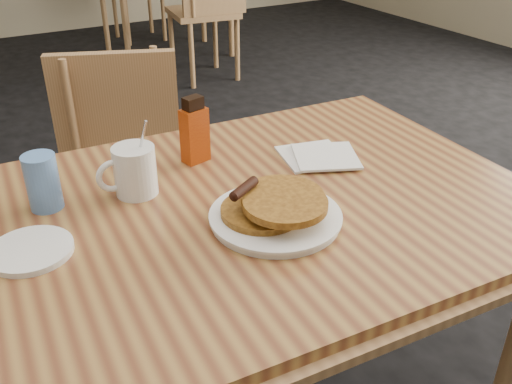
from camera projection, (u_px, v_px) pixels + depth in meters
main_table at (234, 221)px, 1.23m from camera, size 1.39×0.98×0.75m
chair_main_far at (132, 168)px, 1.85m from camera, size 0.52×0.53×0.88m
pancake_plate at (276, 211)px, 1.14m from camera, size 0.27×0.27×0.08m
coffee_mug at (134, 170)px, 1.23m from camera, size 0.13×0.09×0.17m
syrup_bottle at (195, 132)px, 1.36m from camera, size 0.07×0.05×0.16m
napkin_stack at (319, 156)px, 1.41m from camera, size 0.21×0.22×0.01m
blue_tumbler at (43, 182)px, 1.17m from camera, size 0.08×0.08×0.12m
side_saucer at (31, 250)px, 1.06m from camera, size 0.18×0.18×0.01m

